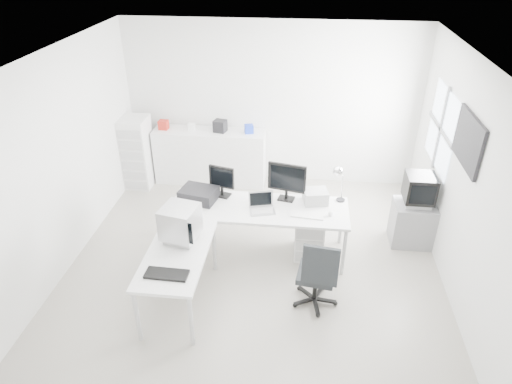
# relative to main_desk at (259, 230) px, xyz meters

# --- Properties ---
(floor) EXTENTS (5.00, 5.00, 0.01)m
(floor) POSITION_rel_main_desk_xyz_m (-0.04, -0.23, -0.38)
(floor) COLOR beige
(floor) RESTS_ON ground
(ceiling) EXTENTS (5.00, 5.00, 0.01)m
(ceiling) POSITION_rel_main_desk_xyz_m (-0.04, -0.23, 2.42)
(ceiling) COLOR white
(ceiling) RESTS_ON back_wall
(back_wall) EXTENTS (5.00, 0.02, 2.80)m
(back_wall) POSITION_rel_main_desk_xyz_m (-0.04, 2.27, 1.02)
(back_wall) COLOR silver
(back_wall) RESTS_ON floor
(left_wall) EXTENTS (0.02, 5.00, 2.80)m
(left_wall) POSITION_rel_main_desk_xyz_m (-2.54, -0.23, 1.02)
(left_wall) COLOR silver
(left_wall) RESTS_ON floor
(right_wall) EXTENTS (0.02, 5.00, 2.80)m
(right_wall) POSITION_rel_main_desk_xyz_m (2.46, -0.23, 1.02)
(right_wall) COLOR silver
(right_wall) RESTS_ON floor
(window) EXTENTS (0.02, 1.20, 1.10)m
(window) POSITION_rel_main_desk_xyz_m (2.44, 0.97, 1.23)
(window) COLOR white
(window) RESTS_ON right_wall
(wall_picture) EXTENTS (0.04, 0.90, 0.60)m
(wall_picture) POSITION_rel_main_desk_xyz_m (2.43, -0.13, 1.52)
(wall_picture) COLOR black
(wall_picture) RESTS_ON right_wall
(main_desk) EXTENTS (2.40, 0.80, 0.75)m
(main_desk) POSITION_rel_main_desk_xyz_m (0.00, 0.00, 0.00)
(main_desk) COLOR silver
(main_desk) RESTS_ON floor
(side_desk) EXTENTS (0.70, 1.40, 0.75)m
(side_desk) POSITION_rel_main_desk_xyz_m (-0.85, -1.10, 0.00)
(side_desk) COLOR silver
(side_desk) RESTS_ON floor
(drawer_pedestal) EXTENTS (0.40, 0.50, 0.60)m
(drawer_pedestal) POSITION_rel_main_desk_xyz_m (0.70, 0.05, -0.08)
(drawer_pedestal) COLOR silver
(drawer_pedestal) RESTS_ON floor
(inkjet_printer) EXTENTS (0.55, 0.47, 0.17)m
(inkjet_printer) POSITION_rel_main_desk_xyz_m (-0.85, 0.10, 0.46)
(inkjet_printer) COLOR black
(inkjet_printer) RESTS_ON main_desk
(lcd_monitor_small) EXTENTS (0.41, 0.30, 0.46)m
(lcd_monitor_small) POSITION_rel_main_desk_xyz_m (-0.55, 0.25, 0.60)
(lcd_monitor_small) COLOR black
(lcd_monitor_small) RESTS_ON main_desk
(lcd_monitor_large) EXTENTS (0.56, 0.32, 0.55)m
(lcd_monitor_large) POSITION_rel_main_desk_xyz_m (0.35, 0.25, 0.65)
(lcd_monitor_large) COLOR black
(lcd_monitor_large) RESTS_ON main_desk
(laptop) EXTENTS (0.43, 0.44, 0.23)m
(laptop) POSITION_rel_main_desk_xyz_m (0.05, -0.10, 0.49)
(laptop) COLOR #B7B7BA
(laptop) RESTS_ON main_desk
(white_keyboard) EXTENTS (0.44, 0.18, 0.02)m
(white_keyboard) POSITION_rel_main_desk_xyz_m (0.65, -0.15, 0.38)
(white_keyboard) COLOR silver
(white_keyboard) RESTS_ON main_desk
(white_mouse) EXTENTS (0.07, 0.07, 0.07)m
(white_mouse) POSITION_rel_main_desk_xyz_m (0.95, -0.10, 0.41)
(white_mouse) COLOR silver
(white_mouse) RESTS_ON main_desk
(laser_printer) EXTENTS (0.37, 0.33, 0.18)m
(laser_printer) POSITION_rel_main_desk_xyz_m (0.75, 0.22, 0.47)
(laser_printer) COLOR #A8A8A8
(laser_printer) RESTS_ON main_desk
(desk_lamp) EXTENTS (0.17, 0.17, 0.42)m
(desk_lamp) POSITION_rel_main_desk_xyz_m (1.10, 0.30, 0.59)
(desk_lamp) COLOR silver
(desk_lamp) RESTS_ON main_desk
(crt_monitor) EXTENTS (0.53, 0.53, 0.51)m
(crt_monitor) POSITION_rel_main_desk_xyz_m (-0.85, -0.85, 0.63)
(crt_monitor) COLOR #B7B7BA
(crt_monitor) RESTS_ON side_desk
(black_keyboard) EXTENTS (0.48, 0.20, 0.03)m
(black_keyboard) POSITION_rel_main_desk_xyz_m (-0.85, -1.50, 0.39)
(black_keyboard) COLOR black
(black_keyboard) RESTS_ON side_desk
(office_chair) EXTENTS (0.64, 0.64, 0.98)m
(office_chair) POSITION_rel_main_desk_xyz_m (0.79, -0.92, 0.11)
(office_chair) COLOR #242729
(office_chair) RESTS_ON floor
(tv_cabinet) EXTENTS (0.59, 0.48, 0.64)m
(tv_cabinet) POSITION_rel_main_desk_xyz_m (2.18, 0.50, -0.05)
(tv_cabinet) COLOR slate
(tv_cabinet) RESTS_ON floor
(crt_tv) EXTENTS (0.50, 0.48, 0.45)m
(crt_tv) POSITION_rel_main_desk_xyz_m (2.18, 0.50, 0.49)
(crt_tv) COLOR black
(crt_tv) RESTS_ON tv_cabinet
(sideboard) EXTENTS (1.95, 0.49, 0.98)m
(sideboard) POSITION_rel_main_desk_xyz_m (-1.09, 2.01, 0.11)
(sideboard) COLOR silver
(sideboard) RESTS_ON floor
(clutter_box_a) EXTENTS (0.17, 0.15, 0.16)m
(clutter_box_a) POSITION_rel_main_desk_xyz_m (-1.89, 2.01, 0.68)
(clutter_box_a) COLOR #B22419
(clutter_box_a) RESTS_ON sideboard
(clutter_box_b) EXTENTS (0.13, 0.11, 0.12)m
(clutter_box_b) POSITION_rel_main_desk_xyz_m (-1.39, 2.01, 0.66)
(clutter_box_b) COLOR silver
(clutter_box_b) RESTS_ON sideboard
(clutter_box_c) EXTENTS (0.24, 0.23, 0.20)m
(clutter_box_c) POSITION_rel_main_desk_xyz_m (-0.89, 2.01, 0.70)
(clutter_box_c) COLOR black
(clutter_box_c) RESTS_ON sideboard
(clutter_box_d) EXTENTS (0.17, 0.16, 0.14)m
(clutter_box_d) POSITION_rel_main_desk_xyz_m (-0.39, 2.01, 0.67)
(clutter_box_d) COLOR #1A36B7
(clutter_box_d) RESTS_ON sideboard
(clutter_bottle) EXTENTS (0.07, 0.07, 0.22)m
(clutter_bottle) POSITION_rel_main_desk_xyz_m (-2.19, 2.05, 0.71)
(clutter_bottle) COLOR silver
(clutter_bottle) RESTS_ON sideboard
(filing_cabinet) EXTENTS (0.44, 0.52, 1.26)m
(filing_cabinet) POSITION_rel_main_desk_xyz_m (-2.32, 1.74, 0.25)
(filing_cabinet) COLOR silver
(filing_cabinet) RESTS_ON floor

